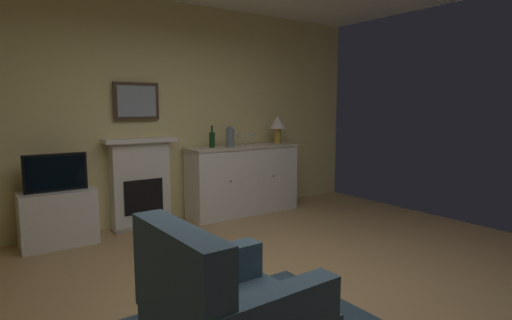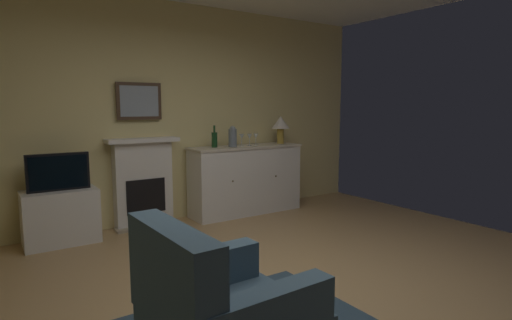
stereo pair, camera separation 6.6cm
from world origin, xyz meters
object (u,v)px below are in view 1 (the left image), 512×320
Objects in this scene: tv_cabinet at (58,218)px; armchair at (227,319)px; framed_picture at (137,101)px; table_lamp at (278,124)px; wine_glass_left at (239,137)px; vase_decorative at (230,137)px; fireplace_unit at (141,183)px; sideboard_cabinet at (243,179)px; wine_glass_right at (253,137)px; wine_bottle at (212,139)px; tv_set at (56,173)px; wine_glass_center at (247,137)px.

armchair reaches higher than tv_cabinet.
framed_picture is at bearing 78.29° from armchair.
table_lamp reaches higher than wine_glass_left.
framed_picture is at bearing 169.37° from wine_glass_left.
framed_picture is 1.96× the size of vase_decorative.
table_lamp reaches higher than vase_decorative.
vase_decorative reaches higher than fireplace_unit.
wine_glass_right is at bearing -16.70° from sideboard_cabinet.
fireplace_unit is 1.20× the size of armchair.
table_lamp is 2.42× the size of wine_glass_right.
wine_bottle is 1.76× the size of wine_glass_right.
tv_set is (-2.13, 0.04, -0.29)m from vase_decorative.
wine_glass_center is (0.11, -0.03, 0.00)m from wine_glass_left.
framed_picture is at bearing 170.20° from wine_glass_right.
wine_glass_left and wine_glass_right have the same top height.
tv_cabinet is (-1.89, -0.00, -0.76)m from wine_bottle.
wine_bottle is (-0.48, 0.02, 0.58)m from sideboard_cabinet.
table_lamp is 0.53× the size of tv_cabinet.
fireplace_unit is at bearing 10.77° from tv_set.
wine_glass_left and wine_glass_center have the same top height.
framed_picture is 0.73× the size of tv_cabinet.
vase_decorative is 0.31× the size of armchair.
table_lamp is at bearing 5.23° from wine_glass_right.
wine_glass_center is 2.41m from tv_set.
sideboard_cabinet is at bearing 0.20° from tv_set.
framed_picture reaches higher than wine_glass_center.
table_lamp reaches higher than tv_cabinet.
tv_cabinet is at bearing 179.71° from table_lamp.
fireplace_unit is at bearing 170.87° from wine_glass_center.
wine_bottle is at bearing 0.75° from tv_set.
vase_decorative is 2.27m from tv_cabinet.
vase_decorative reaches higher than sideboard_cabinet.
wine_glass_right is at bearing -0.78° from tv_set.
fireplace_unit is 1.47× the size of tv_cabinet.
armchair is (-1.58, -3.00, -0.67)m from wine_bottle.
tv_set is (-2.29, 0.02, -0.28)m from wine_glass_left.
framed_picture is 2.03m from table_lamp.
armchair is at bearing -84.06° from tv_set.
wine_bottle reaches higher than fireplace_unit.
framed_picture is at bearing 13.31° from tv_set.
wine_glass_left reaches higher than fireplace_unit.
framed_picture is 1.42m from wine_glass_left.
vase_decorative is at bearing -1.75° from tv_cabinet.
wine_glass_center is 0.27× the size of tv_set.
vase_decorative is (-0.24, -0.05, 0.61)m from sideboard_cabinet.
tv_set is (-2.51, 0.03, -0.28)m from wine_glass_right.
sideboard_cabinet is 2.15× the size of tv_cabinet.
framed_picture is 0.34× the size of sideboard_cabinet.
wine_glass_left is (1.31, -0.20, 0.52)m from fireplace_unit.
wine_bottle is 1.76× the size of wine_glass_left.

